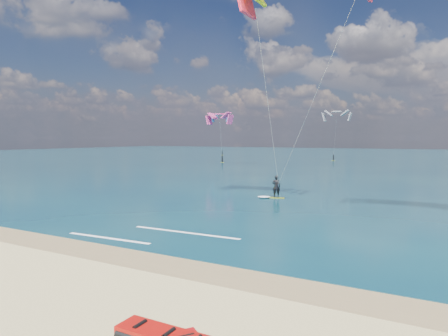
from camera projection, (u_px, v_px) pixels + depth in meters
The scene contains 6 objects.
ground at pixel (325, 181), 51.08m from camera, with size 320.00×320.00×0.00m, color tan.
wet_sand_strip at pixel (123, 256), 18.67m from camera, with size 320.00×2.40×0.01m, color olive.
sea at pixel (386, 158), 107.14m from camera, with size 320.00×200.00×0.04m, color #0B2C3E.
kitesurfer_main at pixel (289, 84), 31.31m from camera, with size 12.56×8.47×18.99m.
shoreline_foam at pixel (152, 235), 22.51m from camera, with size 9.23×3.62×0.01m.
distant_kites at pixel (306, 137), 92.37m from camera, with size 82.13×35.47×12.59m.
Camera 1 is at (12.92, -10.81, 5.51)m, focal length 32.00 mm.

